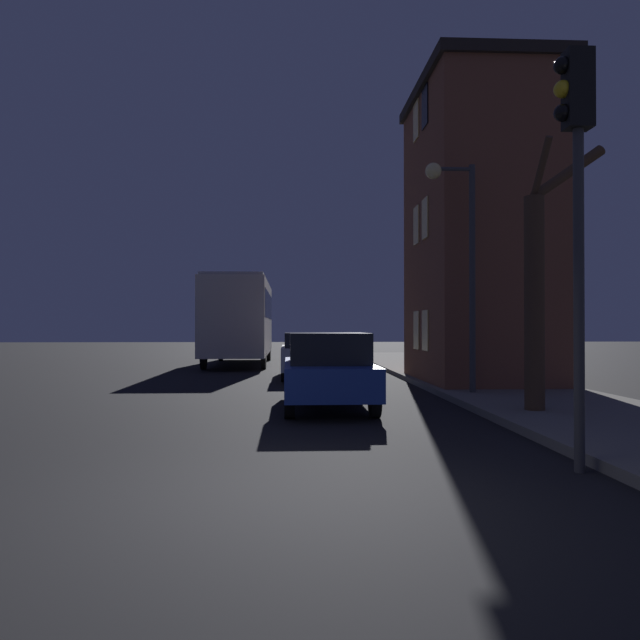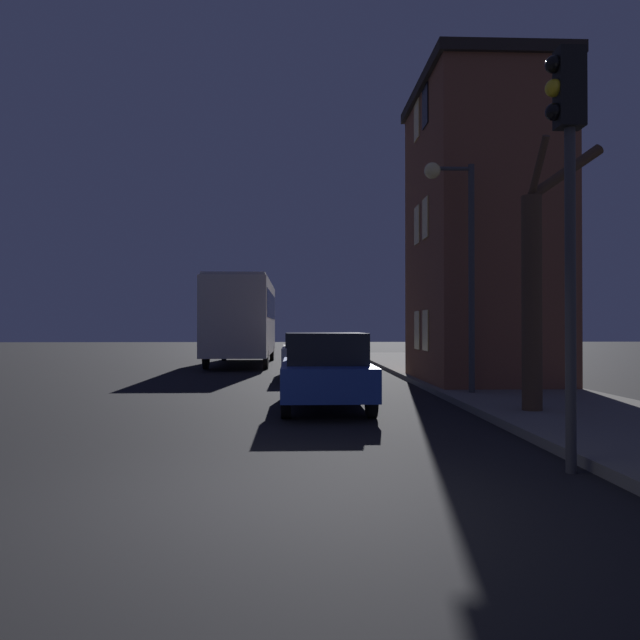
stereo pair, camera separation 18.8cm
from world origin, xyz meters
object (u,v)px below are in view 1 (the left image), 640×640
streetlamp (459,239)px  traffic_light (576,171)px  car_mid_lane (309,354)px  bus (240,314)px  bare_tree (540,277)px  car_near_lane (328,369)px

streetlamp → traffic_light: streetlamp is taller
streetlamp → car_mid_lane: bearing=118.9°
streetlamp → bus: size_ratio=0.57×
traffic_light → bus: bearing=104.9°
traffic_light → bare_tree: bearing=72.7°
bus → car_near_lane: bus is taller
car_mid_lane → car_near_lane: bearing=-88.9°
traffic_light → bus: traffic_light is taller
bus → car_mid_lane: (2.76, -7.11, -1.40)m
car_mid_lane → bus: bearing=111.2°
streetlamp → traffic_light: bearing=-95.1°
traffic_light → car_mid_lane: traffic_light is taller
car_mid_lane → traffic_light: bearing=-78.7°
bare_tree → bus: 17.38m
traffic_light → car_near_lane: 6.65m
bus → car_mid_lane: 7.76m
bare_tree → car_near_lane: bearing=159.3°
car_near_lane → car_mid_lane: 7.51m
bare_tree → car_mid_lane: size_ratio=1.09×
streetlamp → bare_tree: streetlamp is taller
bus → car_mid_lane: bus is taller
streetlamp → car_near_lane: size_ratio=1.25×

